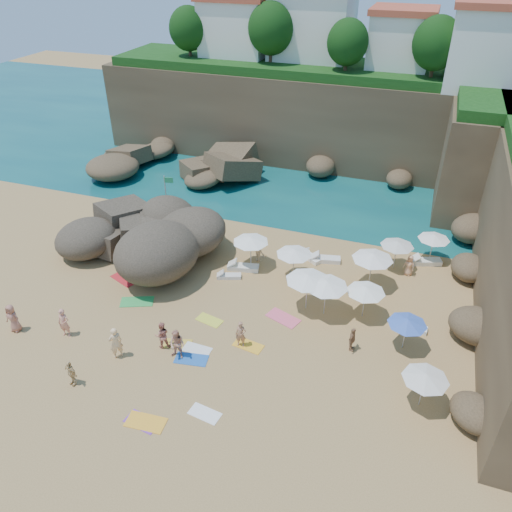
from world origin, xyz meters
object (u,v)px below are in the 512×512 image
(lounger_0, at_px, (243,267))
(person_stand_0, at_px, (64,323))
(rock_outcrop, at_px, (143,252))
(person_stand_3, at_px, (352,339))
(parasol_2, at_px, (434,237))
(flag_pole, at_px, (167,193))
(person_stand_6, at_px, (116,343))
(person_stand_4, at_px, (409,265))
(person_stand_1, at_px, (162,335))
(parasol_0, at_px, (251,239))
(person_stand_2, at_px, (259,251))
(parasol_1, at_px, (373,256))
(person_stand_5, at_px, (185,240))

(lounger_0, xyz_separation_m, person_stand_0, (-6.90, -9.21, 0.72))
(rock_outcrop, relative_size, person_stand_3, 6.33)
(rock_outcrop, distance_m, parasol_2, 19.71)
(flag_pole, relative_size, person_stand_6, 1.93)
(person_stand_4, bearing_deg, person_stand_1, -113.37)
(parasol_0, relative_size, person_stand_1, 1.45)
(lounger_0, relative_size, person_stand_6, 1.07)
(flag_pole, distance_m, person_stand_3, 18.48)
(person_stand_2, distance_m, person_stand_3, 9.86)
(person_stand_0, bearing_deg, lounger_0, 46.54)
(parasol_2, xyz_separation_m, lounger_0, (-11.51, -5.23, -1.65))
(parasol_2, distance_m, person_stand_1, 18.73)
(rock_outcrop, relative_size, person_stand_1, 5.64)
(parasol_1, bearing_deg, person_stand_6, -137.06)
(lounger_0, height_order, person_stand_6, person_stand_6)
(parasol_1, bearing_deg, flag_pole, 167.63)
(person_stand_1, height_order, person_stand_3, person_stand_1)
(parasol_2, height_order, person_stand_2, parasol_2)
(person_stand_4, height_order, person_stand_5, person_stand_5)
(person_stand_0, bearing_deg, parasol_1, 27.51)
(person_stand_3, bearing_deg, person_stand_5, 72.21)
(parasol_1, distance_m, person_stand_3, 6.26)
(parasol_1, bearing_deg, parasol_2, 51.33)
(parasol_2, distance_m, person_stand_0, 23.42)
(parasol_1, distance_m, person_stand_0, 18.13)
(person_stand_1, height_order, person_stand_4, person_stand_1)
(flag_pole, xyz_separation_m, person_stand_6, (4.33, -14.08, -1.40))
(rock_outcrop, distance_m, parasol_1, 15.59)
(parasol_0, xyz_separation_m, person_stand_4, (9.94, 2.41, -1.32))
(rock_outcrop, bearing_deg, flag_pole, 94.37)
(parasol_1, relative_size, person_stand_5, 1.53)
(flag_pole, xyz_separation_m, parasol_2, (19.19, 0.84, -0.55))
(person_stand_1, xyz_separation_m, person_stand_5, (-3.15, 9.19, 0.01))
(parasol_2, bearing_deg, flag_pole, -177.48)
(parasol_1, distance_m, person_stand_6, 15.64)
(person_stand_5, bearing_deg, person_stand_1, -96.87)
(parasol_2, bearing_deg, person_stand_6, -134.87)
(person_stand_3, bearing_deg, person_stand_6, 119.59)
(parasol_1, xyz_separation_m, person_stand_4, (2.21, 2.05, -1.47))
(rock_outcrop, relative_size, person_stand_2, 5.65)
(person_stand_3, bearing_deg, rock_outcrop, 80.40)
(parasol_2, relative_size, person_stand_1, 1.28)
(flag_pole, distance_m, person_stand_1, 14.17)
(flag_pole, xyz_separation_m, person_stand_1, (6.22, -12.64, -1.55))
(person_stand_0, xyz_separation_m, person_stand_2, (7.53, 10.54, -0.07))
(parasol_0, bearing_deg, parasol_1, 2.64)
(parasol_0, bearing_deg, person_stand_6, -109.72)
(parasol_1, bearing_deg, rock_outcrop, -175.40)
(parasol_1, bearing_deg, parasol_0, -177.36)
(parasol_1, distance_m, lounger_0, 8.38)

